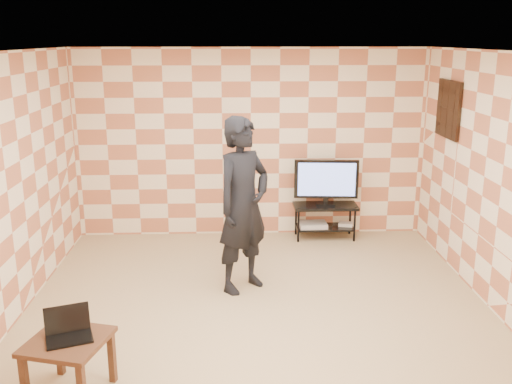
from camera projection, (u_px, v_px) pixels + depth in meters
floor at (258, 310)px, 6.11m from camera, size 5.00×5.00×0.00m
wall_back at (251, 144)px, 8.17m from camera, size 5.00×0.02×2.70m
wall_front at (276, 297)px, 3.35m from camera, size 5.00×0.02×2.70m
wall_left at (7, 191)px, 5.66m from camera, size 0.02×5.00×2.70m
wall_right at (501, 186)px, 5.85m from camera, size 0.02×5.00×2.70m
ceiling at (258, 51)px, 5.40m from camera, size 5.00×5.00×0.02m
wall_art at (448, 109)px, 7.19m from camera, size 0.04×0.72×0.72m
tv_stand at (325, 214)px, 8.22m from camera, size 0.91×0.41×0.50m
tv at (326, 180)px, 8.09m from camera, size 0.91×0.19×0.66m
dvd_player at (313, 225)px, 8.24m from camera, size 0.40×0.30×0.07m
game_console at (346, 224)px, 8.30m from camera, size 0.23×0.19×0.05m
side_table at (68, 349)px, 4.57m from camera, size 0.72×0.72×0.50m
laptop at (68, 331)px, 4.56m from camera, size 0.43×0.38×0.24m
person at (243, 205)px, 6.40m from camera, size 0.86×0.85×2.01m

